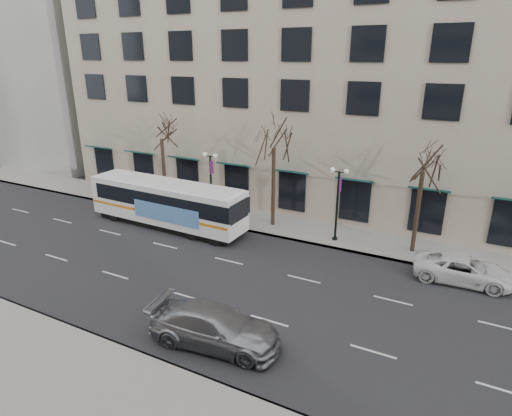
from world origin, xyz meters
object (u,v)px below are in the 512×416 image
Objects in this scene: lamp_post_right at (338,201)px; silver_car at (215,327)px; white_pickup at (463,269)px; tree_far_right at (425,156)px; tree_far_left at (161,127)px; city_bus at (168,203)px; tree_far_mid at (274,134)px; lamp_post_left at (211,182)px.

lamp_post_right reaches higher than silver_car.
lamp_post_right is 8.60m from white_pickup.
tree_far_right reaches higher than lamp_post_right.
lamp_post_right is (15.01, -0.60, -3.75)m from tree_far_left.
white_pickup is (23.07, -2.60, -5.96)m from tree_far_left.
tree_far_mid is at bearing 28.70° from city_bus.
lamp_post_right is at bearing 0.00° from lamp_post_left.
tree_far_left is 6.29m from lamp_post_left.
lamp_post_left reaches higher than city_bus.
tree_far_mid is at bearing 6.85° from lamp_post_left.
tree_far_mid reaches higher than tree_far_left.
tree_far_right is at bearing -0.00° from tree_far_mid.
city_bus is at bearing 39.34° from silver_car.
white_pickup is (13.07, -2.60, -6.17)m from tree_far_mid.
lamp_post_left is at bearing 26.54° from silver_car.
city_bus is (-11.95, -2.94, -1.08)m from lamp_post_right.
silver_car is (8.59, -13.12, -2.08)m from lamp_post_left.
tree_far_right reaches higher than white_pickup.
city_bus is at bearing 89.88° from white_pickup.
tree_far_left is 15.48m from lamp_post_right.
silver_car is at bearing -96.14° from lamp_post_right.
lamp_post_left reaches higher than white_pickup.
tree_far_left is 0.66× the size of city_bus.
lamp_post_left and lamp_post_right have the same top height.
tree_far_mid is 10.01m from tree_far_right.
tree_far_mid reaches higher than city_bus.
lamp_post_left is at bearing 180.00° from lamp_post_right.
tree_far_right is 1.36× the size of silver_car.
tree_far_mid is 9.28m from city_bus.
silver_car is 14.61m from white_pickup.
white_pickup is at bearing -11.25° from tree_far_mid.
lamp_post_left reaches higher than silver_car.
lamp_post_left is 3.69m from city_bus.
white_pickup is at bearing -40.22° from tree_far_right.
tree_far_left is at bearing 38.07° from silver_car.
tree_far_mid is 15.42m from silver_car.
city_bus reaches higher than white_pickup.
tree_far_left is 20.00m from tree_far_right.
tree_far_left is 1.03× the size of tree_far_right.
lamp_post_left is 0.88× the size of silver_car.
tree_far_right is 6.97m from white_pickup.
white_pickup is (8.07, -2.00, -2.21)m from lamp_post_right.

